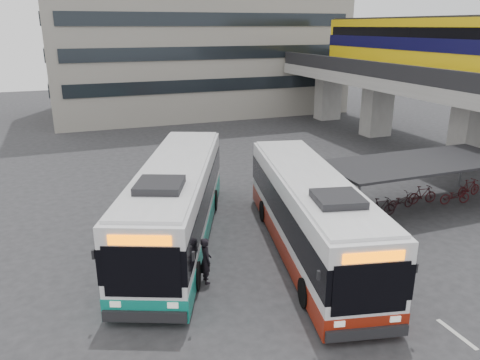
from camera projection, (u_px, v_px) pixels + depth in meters
name	position (u px, v px, depth m)	size (l,w,h in m)	color
ground	(295.00, 261.00, 18.91)	(120.00, 120.00, 0.00)	#28282B
viaduct	(424.00, 66.00, 34.20)	(8.00, 32.00, 9.68)	gray
bike_shelter	(417.00, 182.00, 23.97)	(10.00, 4.00, 2.54)	#595B60
road_markings	(394.00, 286.00, 17.09)	(0.15, 7.60, 0.01)	beige
bus_main	(310.00, 214.00, 19.19)	(5.29, 12.57, 3.64)	white
bus_teal	(176.00, 203.00, 20.25)	(7.52, 12.89, 3.79)	white
pedestrian	(206.00, 260.00, 17.11)	(0.65, 0.42, 1.77)	black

